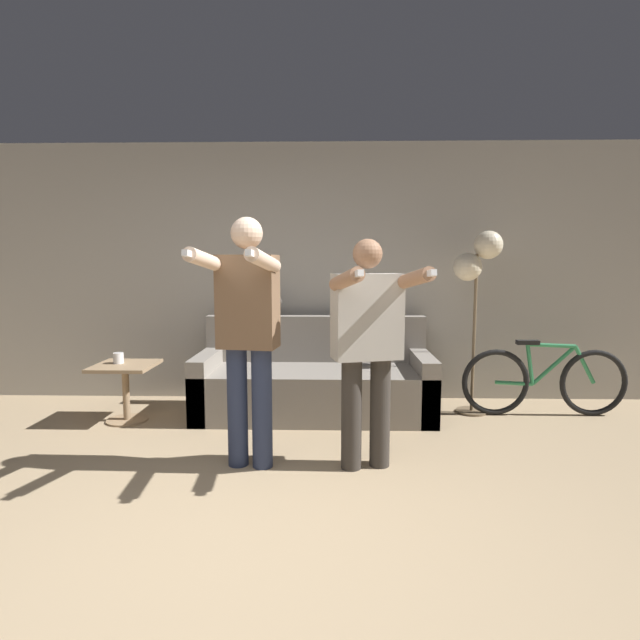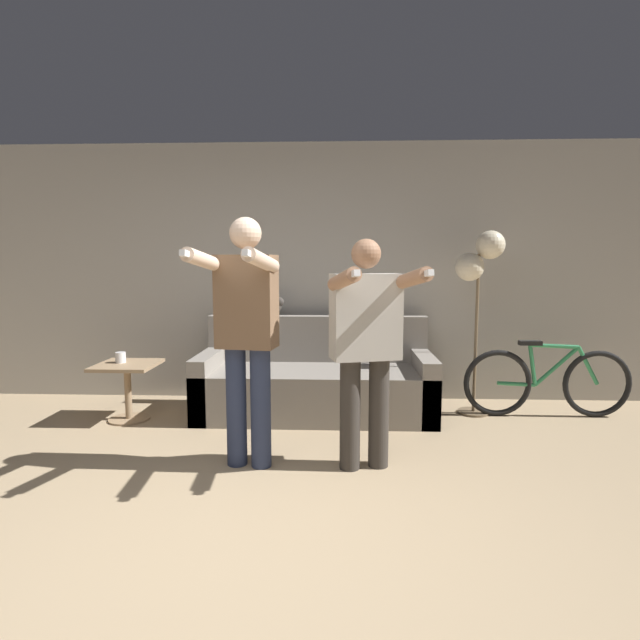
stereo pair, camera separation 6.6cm
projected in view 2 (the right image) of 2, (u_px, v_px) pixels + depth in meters
name	position (u px, v px, depth m)	size (l,w,h in m)	color
ground_plane	(210.00, 556.00, 2.41)	(16.00, 16.00, 0.00)	tan
wall_back	(280.00, 273.00, 5.13)	(10.00, 0.05, 2.60)	#B7B2A8
couch	(316.00, 384.00, 4.65)	(2.14, 0.86, 0.89)	gray
person_left	(246.00, 326.00, 3.36)	(0.53, 0.72, 1.71)	#2D3856
person_right	(366.00, 338.00, 3.33)	(0.63, 0.76, 1.57)	#38332D
cat	(267.00, 307.00, 4.90)	(0.42, 0.15, 0.19)	#3D3833
floor_lamp	(480.00, 266.00, 4.53)	(0.44, 0.29, 1.70)	#756047
side_table	(127.00, 379.00, 4.45)	(0.51, 0.51, 0.52)	#A38460
cup	(121.00, 357.00, 4.46)	(0.09, 0.09, 0.10)	white
bicycle	(547.00, 382.00, 4.55)	(1.51, 0.07, 0.70)	black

